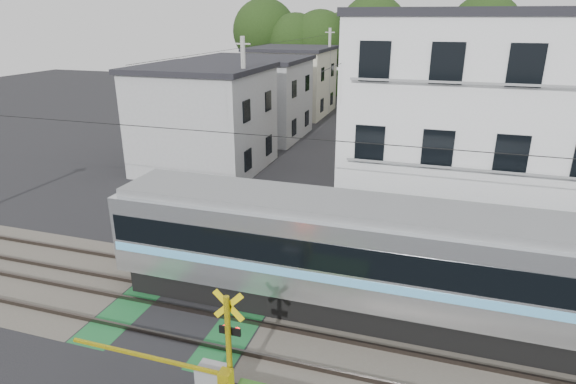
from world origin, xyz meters
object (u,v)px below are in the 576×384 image
(apartment_block, at_px, (471,125))
(crossing_signal_far, at_px, (178,230))
(commuter_train, at_px, (394,261))
(crossing_signal_near, at_px, (214,375))
(pedestrian, at_px, (343,128))

(apartment_block, bearing_deg, crossing_signal_far, -152.22)
(crossing_signal_far, relative_size, apartment_block, 0.46)
(commuter_train, height_order, crossing_signal_near, commuter_train)
(apartment_block, height_order, pedestrian, apartment_block)
(crossing_signal_near, height_order, pedestrian, crossing_signal_near)
(crossing_signal_far, distance_m, apartment_block, 13.14)
(commuter_train, height_order, crossing_signal_far, commuter_train)
(pedestrian, bearing_deg, crossing_signal_near, 91.26)
(crossing_signal_near, xyz_separation_m, crossing_signal_far, (-5.17, 7.31, 0.00))
(crossing_signal_near, height_order, apartment_block, apartment_block)
(apartment_block, bearing_deg, pedestrian, 119.73)
(commuter_train, bearing_deg, apartment_block, 75.29)
(commuter_train, relative_size, crossing_signal_far, 3.82)
(crossing_signal_far, xyz_separation_m, apartment_block, (11.09, 5.84, 3.94))
(crossing_signal_far, height_order, pedestrian, crossing_signal_far)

